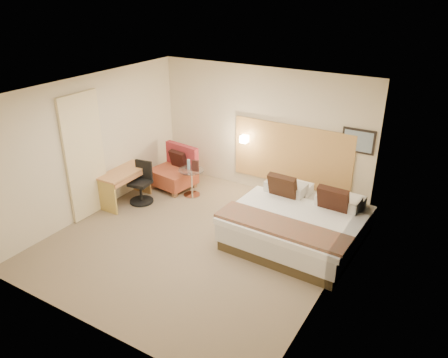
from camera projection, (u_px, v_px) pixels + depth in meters
The scene contains 19 objects.
floor at pixel (198, 241), 7.83m from camera, with size 4.80×5.00×0.02m, color #796851.
ceiling at pixel (193, 90), 6.71m from camera, with size 4.80×5.00×0.02m, color silver.
wall_back at pixel (262, 131), 9.23m from camera, with size 4.80×0.02×2.70m, color beige.
wall_front at pixel (79, 242), 5.31m from camera, with size 4.80×0.02×2.70m, color beige.
wall_left at pixel (92, 146), 8.39m from camera, with size 0.02×5.00×2.70m, color beige.
wall_right at pixel (337, 206), 6.14m from camera, with size 0.02×5.00×2.70m, color beige.
headboard_panel at pixel (291, 155), 9.04m from camera, with size 2.60×0.04×1.30m, color tan.
art_frame at pixel (358, 141), 8.20m from camera, with size 0.62×0.03×0.47m, color black.
art_canvas at pixel (358, 141), 8.19m from camera, with size 0.54×0.01×0.39m, color gray.
lamp_arm at pixel (246, 138), 9.41m from camera, with size 0.02×0.02×0.12m, color silver.
lamp_shade at pixel (244, 139), 9.36m from camera, with size 0.15×0.15×0.15m, color #FFEDC6.
curtain at pixel (85, 157), 8.23m from camera, with size 0.06×0.90×2.42m, color beige.
bottle_a at pixel (189, 164), 9.22m from camera, with size 0.06×0.06×0.22m, color #81B1C8.
menu_folder at pixel (195, 166), 9.12m from camera, with size 0.14×0.05×0.24m, color #331714.
bed at pixel (299, 223), 7.70m from camera, with size 2.27×2.21×1.07m.
lounge_chair at pixel (175, 171), 9.72m from camera, with size 0.98×0.89×0.93m.
side_table at pixel (192, 181), 9.34m from camera, with size 0.59×0.59×0.60m.
desk at pixel (125, 178), 8.97m from camera, with size 0.53×1.14×0.71m.
desk_chair at pixel (142, 186), 9.06m from camera, with size 0.56×0.56×0.87m.
Camera 1 is at (3.83, -5.48, 4.24)m, focal length 35.00 mm.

